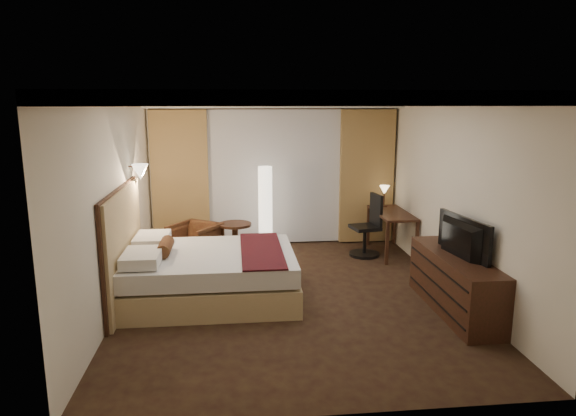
{
  "coord_description": "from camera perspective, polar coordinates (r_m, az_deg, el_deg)",
  "views": [
    {
      "loc": [
        -0.75,
        -6.6,
        2.62
      ],
      "look_at": [
        0.0,
        0.4,
        1.15
      ],
      "focal_mm": 32.0,
      "sensor_mm": 36.0,
      "label": 1
    }
  ],
  "objects": [
    {
      "name": "floor",
      "position": [
        7.14,
        0.35,
        -9.74
      ],
      "size": [
        4.5,
        5.5,
        0.01
      ],
      "primitive_type": "cube",
      "color": "black",
      "rests_on": "ground"
    },
    {
      "name": "ceiling",
      "position": [
        6.64,
        0.38,
        12.49
      ],
      "size": [
        4.5,
        5.5,
        0.01
      ],
      "primitive_type": "cube",
      "color": "white",
      "rests_on": "back_wall"
    },
    {
      "name": "back_wall",
      "position": [
        9.46,
        -1.52,
        4.08
      ],
      "size": [
        4.5,
        0.02,
        2.7
      ],
      "primitive_type": "cube",
      "color": "silver",
      "rests_on": "floor"
    },
    {
      "name": "left_wall",
      "position": [
        6.88,
        -18.6,
        0.55
      ],
      "size": [
        0.02,
        5.5,
        2.7
      ],
      "primitive_type": "cube",
      "color": "silver",
      "rests_on": "floor"
    },
    {
      "name": "right_wall",
      "position": [
        7.35,
        18.06,
        1.27
      ],
      "size": [
        0.02,
        5.5,
        2.7
      ],
      "primitive_type": "cube",
      "color": "silver",
      "rests_on": "floor"
    },
    {
      "name": "crown_molding",
      "position": [
        6.64,
        0.37,
        11.98
      ],
      "size": [
        4.5,
        5.5,
        0.12
      ],
      "primitive_type": null,
      "color": "black",
      "rests_on": "ceiling"
    },
    {
      "name": "soffit",
      "position": [
        9.13,
        -1.43,
        11.67
      ],
      "size": [
        4.5,
        0.5,
        0.2
      ],
      "primitive_type": "cube",
      "color": "white",
      "rests_on": "ceiling"
    },
    {
      "name": "curtain_sheer",
      "position": [
        9.4,
        -1.47,
        3.41
      ],
      "size": [
        2.48,
        0.04,
        2.45
      ],
      "primitive_type": "cube",
      "color": "silver",
      "rests_on": "back_wall"
    },
    {
      "name": "curtain_left_drape",
      "position": [
        9.36,
        -11.89,
        3.12
      ],
      "size": [
        1.0,
        0.14,
        2.45
      ],
      "primitive_type": "cube",
      "color": "#AC854E",
      "rests_on": "back_wall"
    },
    {
      "name": "curtain_right_drape",
      "position": [
        9.62,
        8.72,
        3.47
      ],
      "size": [
        1.0,
        0.14,
        2.45
      ],
      "primitive_type": "cube",
      "color": "#AC854E",
      "rests_on": "back_wall"
    },
    {
      "name": "wall_sconce",
      "position": [
        7.71,
        -16.1,
        3.89
      ],
      "size": [
        0.24,
        0.24,
        0.24
      ],
      "primitive_type": null,
      "color": "white",
      "rests_on": "left_wall"
    },
    {
      "name": "bed",
      "position": [
        7.05,
        -8.45,
        -7.31
      ],
      "size": [
        2.24,
        1.75,
        0.66
      ],
      "primitive_type": null,
      "color": "white",
      "rests_on": "floor"
    },
    {
      "name": "headboard",
      "position": [
        7.06,
        -17.78,
        -4.13
      ],
      "size": [
        0.12,
        2.05,
        1.5
      ],
      "primitive_type": null,
      "color": "tan",
      "rests_on": "floor"
    },
    {
      "name": "armchair",
      "position": [
        8.63,
        -10.31,
        -3.58
      ],
      "size": [
        0.94,
        0.93,
        0.72
      ],
      "primitive_type": "imported",
      "rotation": [
        0.0,
        0.0,
        -0.61
      ],
      "color": "#471E15",
      "rests_on": "floor"
    },
    {
      "name": "side_table",
      "position": [
        8.72,
        -5.88,
        -3.66
      ],
      "size": [
        0.55,
        0.55,
        0.61
      ],
      "primitive_type": null,
      "color": "black",
      "rests_on": "floor"
    },
    {
      "name": "floor_lamp",
      "position": [
        8.95,
        -2.53,
        -0.17
      ],
      "size": [
        0.32,
        0.32,
        1.53
      ],
      "primitive_type": null,
      "color": "white",
      "rests_on": "floor"
    },
    {
      "name": "desk",
      "position": [
        9.09,
        11.38,
        -2.74
      ],
      "size": [
        0.55,
        1.28,
        0.75
      ],
      "primitive_type": null,
      "color": "black",
      "rests_on": "floor"
    },
    {
      "name": "desk_lamp",
      "position": [
        9.43,
        10.64,
        1.2
      ],
      "size": [
        0.18,
        0.18,
        0.34
      ],
      "primitive_type": null,
      "color": "#FFD899",
      "rests_on": "desk"
    },
    {
      "name": "office_chair",
      "position": [
        8.87,
        8.56,
        -1.91
      ],
      "size": [
        0.61,
        0.61,
        1.08
      ],
      "primitive_type": null,
      "rotation": [
        0.0,
        0.0,
        0.2
      ],
      "color": "black",
      "rests_on": "floor"
    },
    {
      "name": "dresser",
      "position": [
        6.87,
        18.05,
        -7.96
      ],
      "size": [
        0.5,
        1.89,
        0.73
      ],
      "primitive_type": null,
      "color": "black",
      "rests_on": "floor"
    },
    {
      "name": "television",
      "position": [
        6.66,
        18.19,
        -2.48
      ],
      "size": [
        0.77,
        1.16,
        0.14
      ],
      "primitive_type": "imported",
      "rotation": [
        0.0,
        0.0,
        1.71
      ],
      "color": "black",
      "rests_on": "dresser"
    }
  ]
}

